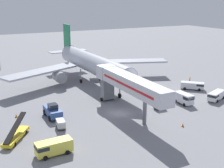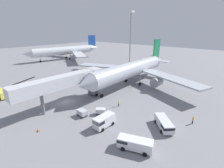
{
  "view_description": "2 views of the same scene",
  "coord_description": "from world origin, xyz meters",
  "px_view_note": "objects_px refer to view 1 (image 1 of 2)",
  "views": [
    {
      "loc": [
        -27.04,
        -48.89,
        21.92
      ],
      "look_at": [
        4.26,
        10.85,
        2.7
      ],
      "focal_mm": 48.38,
      "sensor_mm": 36.0,
      "label": 1
    },
    {
      "loc": [
        34.65,
        -21.65,
        18.32
      ],
      "look_at": [
        6.03,
        11.19,
        3.51
      ],
      "focal_mm": 26.31,
      "sensor_mm": 36.0,
      "label": 2
    }
  ],
  "objects_px": {
    "ground_crew_worker_midground": "(148,91)",
    "safety_cone_charlie": "(183,125)",
    "service_van_outer_right": "(53,147)",
    "safety_cone_bravo": "(16,116)",
    "belt_loader_truck": "(16,135)",
    "jet_bridge": "(126,83)",
    "safety_cone_alpha": "(56,139)",
    "baggage_cart_far_center": "(160,105)",
    "pushback_tug": "(53,111)",
    "service_van_near_right": "(184,98)",
    "baggage_cart_rear_right": "(61,124)",
    "airplane_at_gate": "(91,63)",
    "service_van_mid_left": "(216,95)",
    "ground_crew_worker_foreground": "(190,79)",
    "baggage_cart_far_right": "(160,99)",
    "service_van_outer_left": "(193,85)"
  },
  "relations": [
    {
      "from": "service_van_mid_left",
      "to": "baggage_cart_far_center",
      "type": "height_order",
      "value": "service_van_mid_left"
    },
    {
      "from": "ground_crew_worker_midground",
      "to": "safety_cone_charlie",
      "type": "bearing_deg",
      "value": -104.83
    },
    {
      "from": "jet_bridge",
      "to": "safety_cone_bravo",
      "type": "bearing_deg",
      "value": 159.37
    },
    {
      "from": "service_van_near_right",
      "to": "safety_cone_alpha",
      "type": "xyz_separation_m",
      "value": [
        -29.68,
        -3.96,
        -1.06
      ]
    },
    {
      "from": "jet_bridge",
      "to": "baggage_cart_far_right",
      "type": "distance_m",
      "value": 11.11
    },
    {
      "from": "pushback_tug",
      "to": "safety_cone_charlie",
      "type": "height_order",
      "value": "pushback_tug"
    },
    {
      "from": "belt_loader_truck",
      "to": "service_van_outer_left",
      "type": "bearing_deg",
      "value": 10.25
    },
    {
      "from": "service_van_near_right",
      "to": "ground_crew_worker_midground",
      "type": "xyz_separation_m",
      "value": [
        -3.37,
        8.76,
        -0.45
      ]
    },
    {
      "from": "safety_cone_alpha",
      "to": "baggage_cart_far_center",
      "type": "bearing_deg",
      "value": 9.48
    },
    {
      "from": "service_van_outer_left",
      "to": "safety_cone_charlie",
      "type": "distance_m",
      "value": 23.86
    },
    {
      "from": "safety_cone_bravo",
      "to": "service_van_outer_right",
      "type": "bearing_deg",
      "value": -83.33
    },
    {
      "from": "jet_bridge",
      "to": "baggage_cart_far_center",
      "type": "bearing_deg",
      "value": -11.82
    },
    {
      "from": "pushback_tug",
      "to": "ground_crew_worker_midground",
      "type": "height_order",
      "value": "pushback_tug"
    },
    {
      "from": "airplane_at_gate",
      "to": "baggage_cart_far_center",
      "type": "bearing_deg",
      "value": -80.62
    },
    {
      "from": "service_van_outer_right",
      "to": "baggage_cart_rear_right",
      "type": "xyz_separation_m",
      "value": [
        3.91,
        8.33,
        -0.37
      ]
    },
    {
      "from": "service_van_outer_right",
      "to": "service_van_near_right",
      "type": "relative_size",
      "value": 1.16
    },
    {
      "from": "belt_loader_truck",
      "to": "service_van_near_right",
      "type": "xyz_separation_m",
      "value": [
        35.33,
        0.81,
        0.53
      ]
    },
    {
      "from": "service_van_outer_right",
      "to": "safety_cone_bravo",
      "type": "bearing_deg",
      "value": 96.67
    },
    {
      "from": "baggage_cart_far_center",
      "to": "service_van_near_right",
      "type": "bearing_deg",
      "value": 0.79
    },
    {
      "from": "airplane_at_gate",
      "to": "service_van_near_right",
      "type": "relative_size",
      "value": 10.32
    },
    {
      "from": "service_van_outer_right",
      "to": "baggage_cart_rear_right",
      "type": "relative_size",
      "value": 2.07
    },
    {
      "from": "service_van_near_right",
      "to": "safety_cone_charlie",
      "type": "bearing_deg",
      "value": -131.3
    },
    {
      "from": "airplane_at_gate",
      "to": "service_van_mid_left",
      "type": "xyz_separation_m",
      "value": [
        18.62,
        -26.45,
        -4.13
      ]
    },
    {
      "from": "service_van_mid_left",
      "to": "baggage_cart_rear_right",
      "type": "distance_m",
      "value": 35.6
    },
    {
      "from": "airplane_at_gate",
      "to": "ground_crew_worker_foreground",
      "type": "xyz_separation_m",
      "value": [
        23.42,
        -12.5,
        -4.4
      ]
    },
    {
      "from": "jet_bridge",
      "to": "service_van_outer_left",
      "type": "bearing_deg",
      "value": 14.38
    },
    {
      "from": "pushback_tug",
      "to": "ground_crew_worker_midground",
      "type": "bearing_deg",
      "value": 7.38
    },
    {
      "from": "pushback_tug",
      "to": "service_van_near_right",
      "type": "xyz_separation_m",
      "value": [
        27.25,
        -5.67,
        0.04
      ]
    },
    {
      "from": "belt_loader_truck",
      "to": "safety_cone_alpha",
      "type": "distance_m",
      "value": 6.49
    },
    {
      "from": "safety_cone_alpha",
      "to": "service_van_outer_right",
      "type": "bearing_deg",
      "value": -112.66
    },
    {
      "from": "jet_bridge",
      "to": "safety_cone_alpha",
      "type": "xyz_separation_m",
      "value": [
        -16.07,
        -5.37,
        -5.76
      ]
    },
    {
      "from": "service_van_near_right",
      "to": "safety_cone_alpha",
      "type": "height_order",
      "value": "service_van_near_right"
    },
    {
      "from": "ground_crew_worker_foreground",
      "to": "safety_cone_bravo",
      "type": "relative_size",
      "value": 2.28
    },
    {
      "from": "jet_bridge",
      "to": "safety_cone_alpha",
      "type": "height_order",
      "value": "jet_bridge"
    },
    {
      "from": "service_van_outer_left",
      "to": "baggage_cart_far_center",
      "type": "bearing_deg",
      "value": -154.84
    },
    {
      "from": "baggage_cart_far_right",
      "to": "ground_crew_worker_midground",
      "type": "height_order",
      "value": "ground_crew_worker_midground"
    },
    {
      "from": "pushback_tug",
      "to": "safety_cone_charlie",
      "type": "bearing_deg",
      "value": -38.02
    },
    {
      "from": "pushback_tug",
      "to": "service_van_near_right",
      "type": "bearing_deg",
      "value": -11.75
    },
    {
      "from": "service_van_outer_right",
      "to": "ground_crew_worker_midground",
      "type": "distance_m",
      "value": 32.88
    },
    {
      "from": "service_van_near_right",
      "to": "ground_crew_worker_midground",
      "type": "distance_m",
      "value": 9.4
    },
    {
      "from": "baggage_cart_far_right",
      "to": "ground_crew_worker_foreground",
      "type": "height_order",
      "value": "ground_crew_worker_foreground"
    },
    {
      "from": "belt_loader_truck",
      "to": "service_van_outer_right",
      "type": "distance_m",
      "value": 8.42
    },
    {
      "from": "airplane_at_gate",
      "to": "service_van_outer_right",
      "type": "relative_size",
      "value": 8.91
    },
    {
      "from": "service_van_outer_left",
      "to": "safety_cone_charlie",
      "type": "bearing_deg",
      "value": -136.26
    },
    {
      "from": "baggage_cart_far_center",
      "to": "belt_loader_truck",
      "type": "bearing_deg",
      "value": -178.56
    },
    {
      "from": "belt_loader_truck",
      "to": "jet_bridge",
      "type": "bearing_deg",
      "value": 5.83
    },
    {
      "from": "jet_bridge",
      "to": "safety_cone_bravo",
      "type": "distance_m",
      "value": 21.99
    },
    {
      "from": "pushback_tug",
      "to": "service_van_mid_left",
      "type": "bearing_deg",
      "value": -11.38
    },
    {
      "from": "baggage_cart_far_right",
      "to": "ground_crew_worker_foreground",
      "type": "bearing_deg",
      "value": 29.39
    },
    {
      "from": "baggage_cart_rear_right",
      "to": "pushback_tug",
      "type": "bearing_deg",
      "value": 86.69
    }
  ]
}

